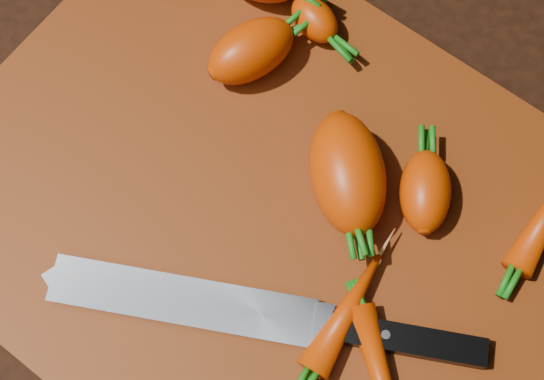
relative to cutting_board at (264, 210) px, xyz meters
The scene contains 8 objects.
ground 0.01m from the cutting_board, ahead, with size 2.00×2.00×0.01m, color black.
cutting_board is the anchor object (origin of this frame).
carrot_1 0.07m from the cutting_board, 52.84° to the left, with size 0.10×0.06×0.06m, color #D53900.
carrot_2 0.13m from the cutting_board, 131.84° to the left, with size 0.08×0.04×0.04m, color #D53900.
carrot_3 0.16m from the cutting_board, 112.33° to the left, with size 0.05×0.03×0.03m, color #D53900.
carrot_4 0.12m from the cutting_board, 39.95° to the left, with size 0.07×0.04×0.04m, color #D53900.
carrot_7 0.10m from the cutting_board, 17.36° to the right, with size 0.10×0.03×0.03m, color #D53900.
knife 0.09m from the cutting_board, 80.94° to the right, with size 0.30×0.17×0.02m.
Camera 1 is at (0.11, -0.14, 0.57)m, focal length 50.00 mm.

